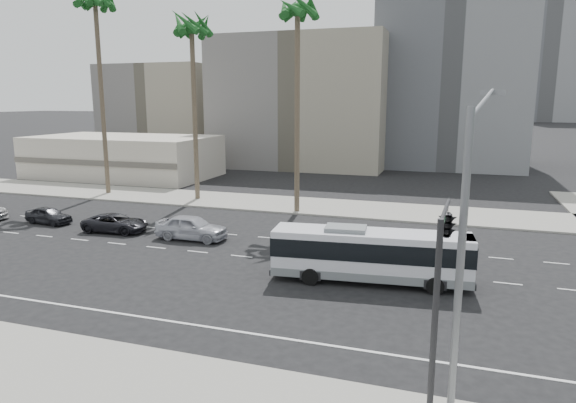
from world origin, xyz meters
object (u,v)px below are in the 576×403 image
at_px(streetlight_corner, 465,241).
at_px(palm_far, 95,5).
at_px(city_bus, 370,254).
at_px(car_c, 48,215).
at_px(traffic_signal, 446,230).
at_px(palm_mid, 192,32).
at_px(car_a, 192,227).
at_px(car_b, 115,223).
at_px(palm_near, 297,15).

distance_m(streetlight_corner, palm_far, 45.33).
bearing_deg(city_bus, car_c, 162.91).
bearing_deg(traffic_signal, palm_mid, 134.53).
relative_size(car_a, palm_far, 0.25).
relative_size(car_a, streetlight_corner, 0.51).
xyz_separation_m(car_b, car_c, (-6.50, 0.53, -0.00)).
distance_m(car_a, car_b, 6.23).
xyz_separation_m(city_bus, palm_mid, (-19.21, 17.12, 13.80)).
bearing_deg(car_b, palm_near, -50.40).
bearing_deg(city_bus, car_b, 160.71).
relative_size(city_bus, traffic_signal, 1.67).
distance_m(car_a, streetlight_corner, 23.34).
relative_size(city_bus, palm_near, 0.59).
distance_m(traffic_signal, palm_near, 28.42).
distance_m(city_bus, car_a, 13.67).
height_order(city_bus, car_c, city_bus).
distance_m(car_a, palm_mid, 20.24).
bearing_deg(traffic_signal, city_bus, 116.39).
relative_size(car_a, car_b, 1.06).
bearing_deg(city_bus, palm_mid, 132.49).
relative_size(city_bus, car_c, 2.71).
bearing_deg(car_c, palm_mid, -22.28).
bearing_deg(palm_far, car_b, -50.83).
xyz_separation_m(city_bus, palm_near, (-8.58, 14.80, 14.42)).
bearing_deg(palm_mid, palm_far, -179.62).
distance_m(city_bus, car_b, 19.69).
distance_m(city_bus, car_c, 26.15).
relative_size(streetlight_corner, palm_near, 0.55).
bearing_deg(streetlight_corner, palm_far, 150.26).
height_order(car_c, palm_mid, palm_mid).
height_order(car_a, car_c, car_a).
relative_size(traffic_signal, palm_far, 0.31).
xyz_separation_m(city_bus, streetlight_corner, (4.25, -10.66, 3.93)).
height_order(palm_near, palm_mid, palm_near).
relative_size(palm_near, palm_mid, 1.03).
xyz_separation_m(car_b, palm_near, (10.55, 10.21, 15.31)).
height_order(car_a, car_b, car_a).
xyz_separation_m(car_c, palm_near, (17.05, 9.69, 15.31)).
distance_m(traffic_signal, palm_far, 43.68).
relative_size(car_c, streetlight_corner, 0.39).
distance_m(car_a, palm_near, 18.80).
relative_size(streetlight_corner, palm_far, 0.48).
height_order(car_b, palm_far, palm_far).
relative_size(city_bus, streetlight_corner, 1.07).
distance_m(palm_near, palm_mid, 10.90).
relative_size(car_b, palm_far, 0.23).
bearing_deg(car_a, streetlight_corner, -132.19).
bearing_deg(palm_mid, city_bus, -41.70).
bearing_deg(traffic_signal, car_a, 144.76).
distance_m(car_b, palm_mid, 19.30).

